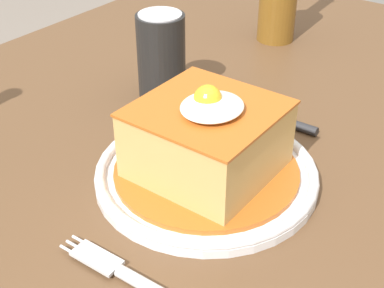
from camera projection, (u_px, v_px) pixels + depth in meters
The scene contains 6 objects.
dining_table at pixel (168, 222), 0.71m from camera, with size 1.38×0.88×0.77m.
main_plate at pixel (206, 173), 0.61m from camera, with size 0.25×0.25×0.02m.
sandwich_meal at pixel (207, 142), 0.58m from camera, with size 0.21×0.21×0.11m.
fork at pixel (133, 278), 0.48m from camera, with size 0.02×0.14×0.01m.
knife at pixel (274, 118), 0.71m from camera, with size 0.02×0.17×0.01m.
soda_can at pixel (161, 58), 0.74m from camera, with size 0.07×0.07×0.12m.
Camera 1 is at (-0.41, -0.34, 1.14)m, focal length 50.72 mm.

